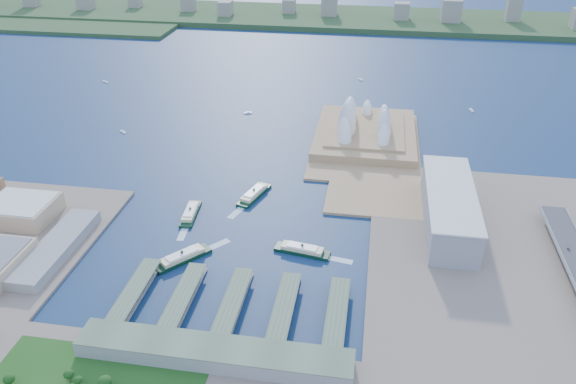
% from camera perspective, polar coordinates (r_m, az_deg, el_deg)
% --- Properties ---
extents(ground, '(3000.00, 3000.00, 0.00)m').
position_cam_1_polar(ground, '(528.07, -5.03, -6.15)').
color(ground, '#0E1E45').
rests_on(ground, ground).
extents(east_land, '(240.00, 500.00, 3.00)m').
position_cam_1_polar(east_land, '(491.50, 22.30, -11.57)').
color(east_land, '#7C6D5F').
rests_on(east_land, ground).
extents(peninsula, '(135.00, 220.00, 3.00)m').
position_cam_1_polar(peninsula, '(740.34, 7.96, 4.82)').
color(peninsula, '#A38259').
rests_on(peninsula, ground).
extents(far_shore, '(2200.00, 260.00, 12.00)m').
position_cam_1_polar(far_shore, '(1431.24, 4.72, 17.22)').
color(far_shore, '#2D4926').
rests_on(far_shore, ground).
extents(opera_house, '(134.00, 180.00, 58.00)m').
position_cam_1_polar(opera_house, '(746.92, 7.99, 7.59)').
color(opera_house, white).
rests_on(opera_house, peninsula).
extents(toaster_building, '(45.00, 155.00, 35.00)m').
position_cam_1_polar(toaster_building, '(576.90, 16.04, -1.54)').
color(toaster_building, gray).
rests_on(toaster_building, east_land).
extents(ferry_wharves, '(184.00, 90.00, 9.30)m').
position_cam_1_polar(ferry_wharves, '(465.23, -5.57, -11.16)').
color(ferry_wharves, '#506149').
rests_on(ferry_wharves, ground).
extents(terminal_building, '(200.00, 28.00, 12.00)m').
position_cam_1_polar(terminal_building, '(420.08, -7.55, -15.94)').
color(terminal_building, gray).
rests_on(terminal_building, south_land).
extents(far_skyline, '(1900.00, 140.00, 55.00)m').
position_cam_1_polar(far_skyline, '(1405.01, 4.70, 18.38)').
color(far_skyline, gray).
rests_on(far_skyline, far_shore).
extents(ferry_a, '(17.17, 51.45, 9.55)m').
position_cam_1_polar(ferry_a, '(587.36, -9.89, -1.95)').
color(ferry_a, black).
rests_on(ferry_a, ground).
extents(ferry_b, '(29.55, 56.33, 10.34)m').
position_cam_1_polar(ferry_b, '(613.19, -3.47, -0.04)').
color(ferry_b, black).
rests_on(ferry_b, ground).
extents(ferry_c, '(46.66, 50.99, 10.44)m').
position_cam_1_polar(ferry_c, '(522.39, -10.69, -6.36)').
color(ferry_c, black).
rests_on(ferry_c, ground).
extents(ferry_d, '(53.58, 21.79, 9.85)m').
position_cam_1_polar(ferry_d, '(523.56, 1.45, -5.72)').
color(ferry_d, black).
rests_on(ferry_d, ground).
extents(boat_a, '(11.59, 9.80, 2.36)m').
position_cam_1_polar(boat_a, '(805.02, -16.43, 5.91)').
color(boat_a, white).
rests_on(boat_a, ground).
extents(boat_b, '(11.59, 7.94, 2.96)m').
position_cam_1_polar(boat_b, '(839.12, -4.08, 8.05)').
color(boat_b, white).
rests_on(boat_b, ground).
extents(boat_c, '(6.70, 13.21, 2.86)m').
position_cam_1_polar(boat_c, '(890.72, 18.13, 7.93)').
color(boat_c, white).
rests_on(boat_c, ground).
extents(boat_d, '(13.60, 9.28, 2.34)m').
position_cam_1_polar(boat_d, '(1021.85, -18.06, 10.62)').
color(boat_d, white).
rests_on(boat_d, ground).
extents(boat_e, '(8.82, 11.46, 2.75)m').
position_cam_1_polar(boat_e, '(992.26, 7.38, 11.29)').
color(boat_e, white).
rests_on(boat_e, ground).
extents(car_c, '(1.78, 4.37, 1.27)m').
position_cam_1_polar(car_c, '(562.68, 26.63, -5.23)').
color(car_c, slate).
rests_on(car_c, expressway).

